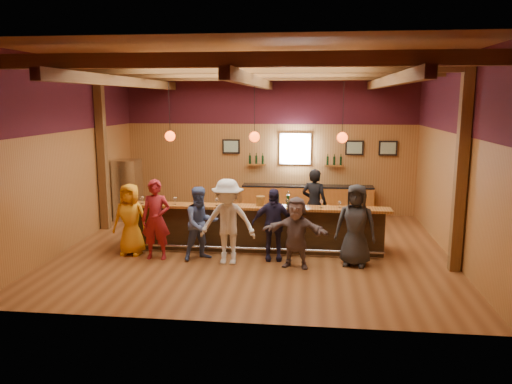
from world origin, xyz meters
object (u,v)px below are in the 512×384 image
at_px(customer_denim, 201,223).
at_px(bottle_a, 278,199).
at_px(back_bar_cabinet, 307,200).
at_px(customer_white, 228,222).
at_px(ice_bucket, 260,201).
at_px(bartender, 314,204).
at_px(bar_counter, 256,227).
at_px(customer_dark, 356,225).
at_px(stainless_fridge, 128,190).
at_px(customer_navy, 273,224).
at_px(customer_orange, 130,219).
at_px(customer_brown, 296,232).
at_px(customer_redvest, 156,220).

xyz_separation_m(customer_denim, bottle_a, (1.65, 0.84, 0.42)).
relative_size(back_bar_cabinet, customer_white, 2.13).
bearing_deg(customer_white, ice_bucket, 58.50).
bearing_deg(bartender, ice_bucket, 63.63).
bearing_deg(bar_counter, customer_dark, -24.52).
distance_m(stainless_fridge, customer_navy, 5.66).
distance_m(bar_counter, customer_dark, 2.53).
bearing_deg(customer_orange, customer_brown, -4.27).
bearing_deg(back_bar_cabinet, customer_orange, -132.26).
relative_size(customer_redvest, customer_dark, 1.01).
height_order(customer_orange, customer_white, customer_white).
xyz_separation_m(customer_orange, customer_brown, (3.82, -0.48, -0.06)).
xyz_separation_m(back_bar_cabinet, customer_brown, (-0.18, -4.88, 0.29)).
distance_m(customer_dark, bartender, 2.24).
bearing_deg(customer_denim, bar_counter, 7.81).
distance_m(customer_navy, bottle_a, 0.82).
bearing_deg(bartender, customer_navy, 82.09).
distance_m(customer_white, customer_brown, 1.49).
height_order(customer_orange, customer_navy, customer_orange).
relative_size(back_bar_cabinet, stainless_fridge, 2.22).
bearing_deg(customer_brown, customer_white, -173.54).
distance_m(customer_brown, bottle_a, 1.32).
bearing_deg(back_bar_cabinet, ice_bucket, -105.29).
bearing_deg(ice_bucket, customer_redvest, -160.21).
height_order(bar_counter, back_bar_cabinet, bar_counter).
relative_size(bartender, bottle_a, 5.20).
relative_size(bar_counter, customer_white, 3.36).
height_order(customer_white, bottle_a, customer_white).
relative_size(bar_counter, customer_denim, 3.80).
xyz_separation_m(customer_redvest, customer_navy, (2.61, 0.22, -0.09)).
bearing_deg(customer_redvest, ice_bucket, 18.97).
xyz_separation_m(customer_redvest, customer_dark, (4.40, 0.04, -0.01)).
height_order(customer_orange, bartender, bartender).
relative_size(customer_navy, customer_brown, 1.06).
bearing_deg(customer_denim, customer_orange, 139.59).
relative_size(stainless_fridge, bartender, 0.99).
xyz_separation_m(customer_denim, ice_bucket, (1.26, 0.75, 0.39)).
bearing_deg(customer_dark, customer_navy, -173.94).
relative_size(customer_dark, ice_bucket, 8.15).
bearing_deg(bottle_a, back_bar_cabinet, 80.08).
bearing_deg(bottle_a, stainless_fridge, 150.58).
height_order(customer_orange, customer_redvest, customer_redvest).
bearing_deg(customer_dark, customer_white, -164.36).
bearing_deg(customer_redvest, bar_counter, 26.05).
distance_m(customer_orange, customer_navy, 3.29).
bearing_deg(bar_counter, customer_brown, -52.52).
relative_size(customer_dark, bartender, 0.98).
bearing_deg(bartender, customer_white, 68.29).
bearing_deg(back_bar_cabinet, stainless_fridge, -168.07).
bearing_deg(customer_white, bar_counter, 69.66).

